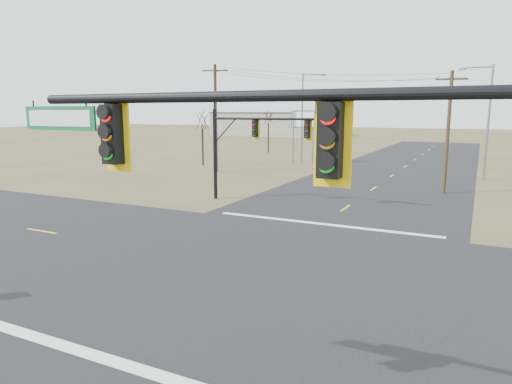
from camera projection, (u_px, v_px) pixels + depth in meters
ground at (261, 268)px, 17.25m from camera, size 320.00×320.00×0.00m
road_ew at (261, 268)px, 17.25m from camera, size 160.00×14.00×0.02m
road_ns at (261, 268)px, 17.25m from camera, size 14.00×160.00×0.02m
stop_bar_near at (122, 364)px, 10.62m from camera, size 12.00×0.40×0.01m
stop_bar_far at (323, 224)px, 23.87m from camera, size 12.00×0.40×0.01m
mast_arm_near at (339, 181)px, 6.39m from camera, size 10.33×0.41×6.65m
mast_arm_far at (260, 135)px, 28.85m from camera, size 8.82×0.47×6.00m
utility_pole_near at (448, 131)px, 32.11m from camera, size 2.10×0.50×8.65m
utility_pole_far at (216, 117)px, 44.01m from camera, size 2.39×1.02×10.28m
highway_sign at (303, 126)px, 52.19m from camera, size 3.14×0.73×5.99m
streetlight_a at (486, 116)px, 38.62m from camera, size 2.72×0.40×9.71m
streetlight_c at (304, 113)px, 51.91m from camera, size 2.81×0.27×10.11m
bare_tree_a at (202, 119)px, 49.63m from camera, size 3.29×3.29×6.34m
bare_tree_b at (268, 116)px, 65.10m from camera, size 3.17×3.17×6.49m
warehouse_left at (272, 124)px, 113.69m from camera, size 28.00×14.00×5.50m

